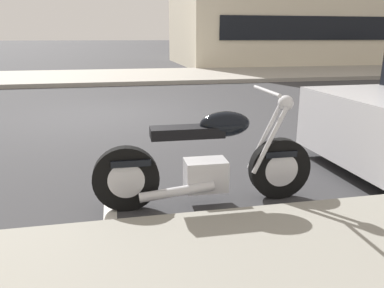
% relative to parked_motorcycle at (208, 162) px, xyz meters
% --- Properties ---
extents(ground_plane, '(260.00, 260.00, 0.00)m').
position_rel_parked_motorcycle_xyz_m(ground_plane, '(-0.94, 4.46, -0.42)').
color(ground_plane, '#333335').
extents(parking_stall_stripe, '(0.12, 2.20, 0.01)m').
position_rel_parked_motorcycle_xyz_m(parking_stall_stripe, '(-0.94, 0.25, -0.42)').
color(parking_stall_stripe, silver).
rests_on(parking_stall_stripe, ground).
extents(parked_motorcycle, '(2.13, 0.62, 1.11)m').
position_rel_parked_motorcycle_xyz_m(parked_motorcycle, '(0.00, 0.00, 0.00)').
color(parked_motorcycle, black).
rests_on(parked_motorcycle, ground).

